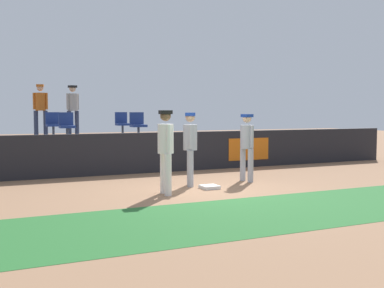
# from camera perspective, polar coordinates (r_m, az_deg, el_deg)

# --- Properties ---
(ground_plane) EXTENTS (60.00, 60.00, 0.00)m
(ground_plane) POSITION_cam_1_polar(r_m,az_deg,el_deg) (10.92, 1.26, -5.69)
(ground_plane) COLOR #936B4C
(grass_foreground_strip) EXTENTS (18.00, 2.80, 0.01)m
(grass_foreground_strip) POSITION_cam_1_polar(r_m,az_deg,el_deg) (8.71, 8.80, -8.21)
(grass_foreground_strip) COLOR #26662B
(grass_foreground_strip) RESTS_ON ground_plane
(first_base) EXTENTS (0.40, 0.40, 0.08)m
(first_base) POSITION_cam_1_polar(r_m,az_deg,el_deg) (11.20, 2.15, -5.23)
(first_base) COLOR white
(first_base) RESTS_ON ground_plane
(player_fielder_home) EXTENTS (0.38, 0.57, 1.86)m
(player_fielder_home) POSITION_cam_1_polar(r_m,az_deg,el_deg) (10.34, -3.21, -0.25)
(player_fielder_home) COLOR white
(player_fielder_home) RESTS_ON ground_plane
(player_runner_visitor) EXTENTS (0.45, 0.47, 1.80)m
(player_runner_visitor) POSITION_cam_1_polar(r_m,az_deg,el_deg) (11.49, -0.22, 0.05)
(player_runner_visitor) COLOR #9EA3AD
(player_runner_visitor) RESTS_ON ground_plane
(player_coach_visitor) EXTENTS (0.38, 0.49, 1.76)m
(player_coach_visitor) POSITION_cam_1_polar(r_m,az_deg,el_deg) (12.31, 6.66, 0.17)
(player_coach_visitor) COLOR #9EA3AD
(player_coach_visitor) RESTS_ON ground_plane
(field_wall) EXTENTS (18.00, 0.26, 1.20)m
(field_wall) POSITION_cam_1_polar(r_m,az_deg,el_deg) (14.12, -5.04, -1.04)
(field_wall) COLOR black
(field_wall) RESTS_ON ground_plane
(bleacher_platform) EXTENTS (18.00, 4.80, 0.96)m
(bleacher_platform) POSITION_cam_1_polar(r_m,az_deg,el_deg) (16.56, -8.09, -0.73)
(bleacher_platform) COLOR #59595E
(bleacher_platform) RESTS_ON ground_plane
(seat_front_center) EXTENTS (0.47, 0.44, 0.84)m
(seat_front_center) POSITION_cam_1_polar(r_m,az_deg,el_deg) (15.46, -6.59, 2.48)
(seat_front_center) COLOR #4C4C51
(seat_front_center) RESTS_ON bleacher_platform
(seat_back_center) EXTENTS (0.44, 0.44, 0.84)m
(seat_back_center) POSITION_cam_1_polar(r_m,az_deg,el_deg) (17.18, -8.48, 2.61)
(seat_back_center) COLOR #4C4C51
(seat_back_center) RESTS_ON bleacher_platform
(seat_back_left) EXTENTS (0.45, 0.44, 0.84)m
(seat_back_left) POSITION_cam_1_polar(r_m,az_deg,el_deg) (16.67, -16.50, 2.45)
(seat_back_left) COLOR #4C4C51
(seat_back_left) RESTS_ON bleacher_platform
(seat_front_left) EXTENTS (0.44, 0.44, 0.84)m
(seat_front_left) POSITION_cam_1_polar(r_m,az_deg,el_deg) (14.91, -14.95, 2.31)
(seat_front_left) COLOR #4C4C51
(seat_front_left) RESTS_ON bleacher_platform
(spectator_hooded) EXTENTS (0.50, 0.41, 1.82)m
(spectator_hooded) POSITION_cam_1_polar(r_m,az_deg,el_deg) (17.54, -17.89, 4.40)
(spectator_hooded) COLOR #33384C
(spectator_hooded) RESTS_ON bleacher_platform
(spectator_capped) EXTENTS (0.47, 0.45, 1.80)m
(spectator_capped) POSITION_cam_1_polar(r_m,az_deg,el_deg) (17.60, -14.25, 4.43)
(spectator_capped) COLOR #33384C
(spectator_capped) RESTS_ON bleacher_platform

